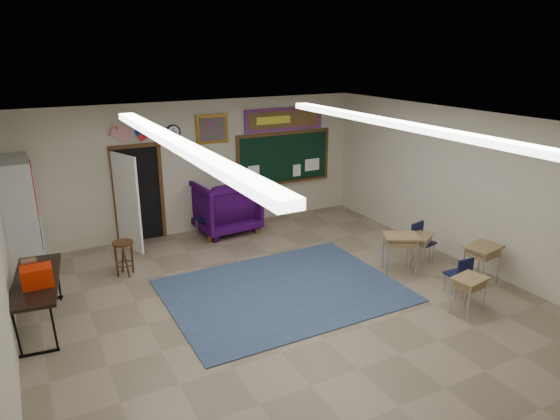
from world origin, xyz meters
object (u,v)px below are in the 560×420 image
student_desk_front_right (419,248)px  wooden_stool (124,258)px  wingback_armchair (224,205)px  student_desk_front_left (400,252)px  folding_table (39,300)px

student_desk_front_right → wooden_stool: bearing=126.1°
wooden_stool → student_desk_front_right: bearing=-23.6°
wooden_stool → wingback_armchair: bearing=27.8°
student_desk_front_left → student_desk_front_right: (0.57, 0.09, -0.07)m
student_desk_front_left → wooden_stool: bearing=-179.0°
wingback_armchair → wooden_stool: 2.92m
student_desk_front_left → wooden_stool: size_ratio=1.18×
wingback_armchair → student_desk_front_left: bearing=114.1°
folding_table → student_desk_front_right: bearing=-1.7°
student_desk_front_right → folding_table: folding_table is taller
wingback_armchair → folding_table: bearing=27.7°
student_desk_front_left → wooden_stool: student_desk_front_left is taller
student_desk_front_left → folding_table: bearing=-162.3°
student_desk_front_right → wooden_stool: 5.66m
folding_table → wooden_stool: 1.96m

